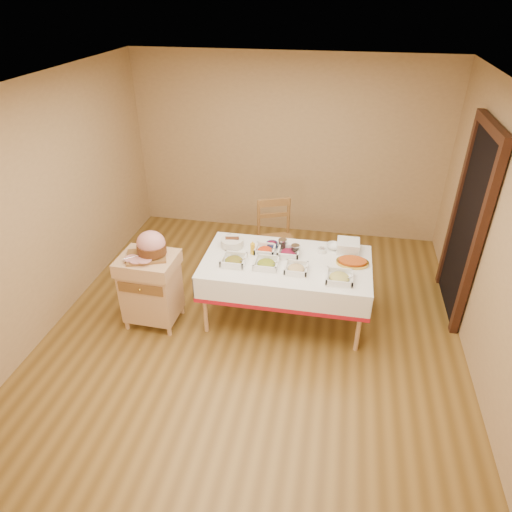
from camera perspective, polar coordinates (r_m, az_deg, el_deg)
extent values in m
plane|color=brown|center=(5.20, -0.21, -9.15)|extent=(5.00, 5.00, 0.00)
plane|color=white|center=(4.04, -0.29, 20.25)|extent=(5.00, 5.00, 0.00)
plane|color=tan|center=(6.76, 3.94, 13.30)|extent=(4.50, 0.00, 4.50)
plane|color=tan|center=(2.60, -11.72, -22.20)|extent=(4.50, 0.00, 4.50)
plane|color=tan|center=(5.34, -24.79, 5.43)|extent=(0.00, 5.00, 5.00)
plane|color=tan|center=(4.65, 28.12, 0.82)|extent=(0.00, 5.00, 5.00)
cube|color=black|center=(5.51, 24.94, 3.26)|extent=(0.06, 0.90, 2.10)
cube|color=#381B11|center=(5.08, 25.76, 0.69)|extent=(0.08, 0.10, 2.10)
cube|color=#381B11|center=(5.95, 23.86, 5.49)|extent=(0.08, 0.10, 2.10)
cube|color=#381B11|center=(5.14, 27.47, 14.14)|extent=(0.08, 1.10, 0.10)
cube|color=tan|center=(4.97, 3.83, -0.91)|extent=(1.80, 1.00, 0.04)
cylinder|color=tan|center=(4.99, -6.39, -6.13)|extent=(0.05, 0.05, 0.71)
cylinder|color=tan|center=(5.65, -4.00, -1.08)|extent=(0.05, 0.05, 0.71)
cylinder|color=tan|center=(4.84, 12.77, -8.24)|extent=(0.05, 0.05, 0.71)
cylinder|color=tan|center=(5.52, 12.75, -2.77)|extent=(0.05, 0.05, 0.71)
cube|color=white|center=(4.96, 3.84, -0.67)|extent=(1.82, 1.02, 0.01)
cube|color=tan|center=(5.21, -12.89, -4.40)|extent=(0.58, 0.48, 0.60)
cube|color=tan|center=(5.01, -13.39, -0.88)|extent=(0.62, 0.52, 0.15)
cube|color=brown|center=(4.92, -14.19, -4.04)|extent=(0.50, 0.03, 0.12)
sphere|color=gold|center=(4.92, -14.23, -4.11)|extent=(0.03, 0.03, 0.03)
cylinder|color=tan|center=(5.37, -15.76, -8.33)|extent=(0.05, 0.05, 0.10)
cylinder|color=tan|center=(5.65, -14.08, -5.83)|extent=(0.05, 0.05, 0.10)
cylinder|color=tan|center=(5.19, -10.68, -9.17)|extent=(0.05, 0.05, 0.10)
cylinder|color=tan|center=(5.48, -9.24, -6.53)|extent=(0.05, 0.05, 0.10)
cube|color=brown|center=(5.83, 2.58, 1.75)|extent=(0.58, 0.57, 0.03)
cylinder|color=brown|center=(5.76, 1.04, -1.63)|extent=(0.04, 0.04, 0.49)
cylinder|color=brown|center=(6.09, 0.32, 0.34)|extent=(0.04, 0.04, 0.49)
cylinder|color=brown|center=(5.84, 4.82, -1.25)|extent=(0.04, 0.04, 0.49)
cylinder|color=brown|center=(6.16, 3.91, 0.67)|extent=(0.04, 0.04, 0.49)
cylinder|color=brown|center=(5.85, 0.34, 4.61)|extent=(0.04, 0.04, 0.52)
cylinder|color=brown|center=(5.92, 4.08, 4.90)|extent=(0.04, 0.04, 0.52)
cube|color=brown|center=(5.79, 2.26, 6.69)|extent=(0.40, 0.18, 0.10)
cube|color=brown|center=(4.96, -13.51, -0.01)|extent=(0.41, 0.32, 0.03)
ellipsoid|color=#D48B89|center=(4.90, -13.00, 1.61)|extent=(0.30, 0.27, 0.26)
cylinder|color=#552E13|center=(4.94, -12.90, 0.90)|extent=(0.31, 0.31, 0.10)
cube|color=silver|center=(4.85, -14.82, -0.74)|extent=(0.26, 0.11, 0.00)
cylinder|color=silver|center=(4.94, -14.63, 0.01)|extent=(0.30, 0.09, 0.01)
cube|color=white|center=(4.91, -2.78, -0.83)|extent=(0.26, 0.26, 0.02)
ellipsoid|color=#B33C14|center=(4.89, -2.79, -0.58)|extent=(0.19, 0.19, 0.07)
cylinder|color=silver|center=(4.86, -2.21, -0.76)|extent=(0.15, 0.01, 0.11)
cube|color=white|center=(4.85, 1.29, -1.20)|extent=(0.25, 0.25, 0.01)
ellipsoid|color=#B98C17|center=(4.84, 1.30, -0.96)|extent=(0.19, 0.19, 0.07)
cylinder|color=silver|center=(4.81, 1.90, -1.15)|extent=(0.14, 0.01, 0.10)
cube|color=white|center=(4.79, 5.03, -1.81)|extent=(0.24, 0.24, 0.01)
ellipsoid|color=tan|center=(4.78, 5.04, -1.58)|extent=(0.18, 0.18, 0.06)
cylinder|color=silver|center=(4.75, 5.63, -1.77)|extent=(0.13, 0.01, 0.10)
cube|color=white|center=(4.71, 10.36, -2.91)|extent=(0.27, 0.27, 0.01)
ellipsoid|color=tan|center=(4.69, 10.39, -2.65)|extent=(0.20, 0.20, 0.07)
cylinder|color=silver|center=(4.67, 11.10, -2.89)|extent=(0.14, 0.01, 0.10)
cube|color=white|center=(5.10, 1.13, 0.51)|extent=(0.22, 0.22, 0.01)
ellipsoid|color=red|center=(5.08, 1.13, 0.73)|extent=(0.17, 0.17, 0.06)
cylinder|color=silver|center=(5.06, 1.63, 0.61)|extent=(0.14, 0.01, 0.11)
cube|color=white|center=(5.06, 4.08, 0.18)|extent=(0.24, 0.24, 0.02)
ellipsoid|color=maroon|center=(5.05, 4.09, 0.42)|extent=(0.18, 0.18, 0.06)
cylinder|color=silver|center=(5.02, 4.64, 0.28)|extent=(0.16, 0.01, 0.11)
cylinder|color=white|center=(5.36, -3.27, 2.35)|extent=(0.11, 0.11, 0.05)
cylinder|color=black|center=(5.36, -3.27, 2.50)|extent=(0.09, 0.09, 0.02)
cylinder|color=navy|center=(5.20, 2.01, 1.41)|extent=(0.13, 0.13, 0.06)
cylinder|color=maroon|center=(5.19, 2.01, 1.58)|extent=(0.11, 0.11, 0.02)
cylinder|color=white|center=(5.14, 8.24, 0.72)|extent=(0.10, 0.10, 0.05)
cylinder|color=red|center=(5.14, 8.26, 0.87)|extent=(0.08, 0.08, 0.02)
imported|color=white|center=(5.23, 3.23, 1.48)|extent=(0.15, 0.15, 0.04)
imported|color=white|center=(5.24, 9.65, 1.21)|extent=(0.18, 0.18, 0.05)
cylinder|color=silver|center=(5.15, 3.34, 1.41)|extent=(0.09, 0.09, 0.11)
cylinder|color=silver|center=(5.12, 3.36, 2.01)|extent=(0.10, 0.10, 0.01)
cylinder|color=black|center=(5.15, 3.33, 1.27)|extent=(0.08, 0.08, 0.08)
cylinder|color=silver|center=(5.05, 4.92, 0.70)|extent=(0.09, 0.09, 0.11)
cylinder|color=silver|center=(5.02, 4.95, 1.29)|extent=(0.09, 0.09, 0.01)
cylinder|color=black|center=(5.06, 4.91, 0.56)|extent=(0.07, 0.07, 0.08)
cylinder|color=gold|center=(5.04, -0.43, 0.91)|extent=(0.05, 0.05, 0.13)
cone|color=gold|center=(5.00, -0.43, 1.71)|extent=(0.03, 0.03, 0.03)
cylinder|color=silver|center=(5.20, -2.99, 1.66)|extent=(0.26, 0.26, 0.09)
cube|color=white|center=(5.24, 11.37, 0.73)|extent=(0.25, 0.25, 0.01)
cube|color=white|center=(5.23, 11.39, 0.88)|extent=(0.25, 0.25, 0.01)
cube|color=white|center=(5.22, 11.41, 1.02)|extent=(0.25, 0.25, 0.01)
cube|color=white|center=(5.21, 11.42, 1.17)|extent=(0.25, 0.25, 0.01)
cube|color=white|center=(5.20, 11.44, 1.32)|extent=(0.25, 0.25, 0.01)
cube|color=white|center=(5.20, 11.46, 1.47)|extent=(0.25, 0.25, 0.01)
cube|color=white|center=(5.19, 11.48, 1.61)|extent=(0.25, 0.25, 0.01)
cube|color=white|center=(5.18, 11.49, 1.76)|extent=(0.25, 0.25, 0.01)
ellipsoid|color=gold|center=(5.00, 11.96, -0.79)|extent=(0.35, 0.25, 0.03)
ellipsoid|color=#B94B13|center=(4.99, 11.97, -0.67)|extent=(0.30, 0.21, 0.04)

